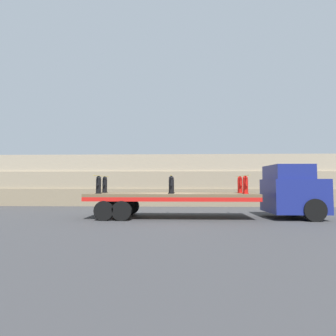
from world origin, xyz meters
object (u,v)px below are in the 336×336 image
Objects in this scene: flatbed_trailer at (159,198)px; fire_hydrant_black_near_0 at (99,185)px; fire_hydrant_black_far_1 at (172,185)px; truck_cab at (294,191)px; fire_hydrant_black_far_0 at (105,185)px; fire_hydrant_red_near_2 at (245,185)px; fire_hydrant_red_far_2 at (240,185)px; fire_hydrant_black_near_1 at (171,185)px.

fire_hydrant_black_near_0 reaches higher than flatbed_trailer.
fire_hydrant_black_near_0 is 3.87m from fire_hydrant_black_far_1.
flatbed_trailer is 9.59× the size of fire_hydrant_black_near_0.
fire_hydrant_black_far_1 is at bearing 17.08° from fire_hydrant_black_near_0.
truck_cab reaches higher than fire_hydrant_black_near_0.
fire_hydrant_black_far_0 is at bearing 90.00° from fire_hydrant_black_near_0.
fire_hydrant_black_far_0 is at bearing 176.76° from truck_cab.
fire_hydrant_black_near_0 is at bearing 180.00° from fire_hydrant_red_near_2.
fire_hydrant_black_near_0 is 1.00× the size of fire_hydrant_black_far_0.
fire_hydrant_red_far_2 is (7.39, 1.14, 0.00)m from fire_hydrant_black_near_0.
fire_hydrant_black_far_0 and fire_hydrant_black_far_1 have the same top height.
fire_hydrant_red_near_2 is at bearing -167.86° from truck_cab.
fire_hydrant_black_far_1 is 1.00× the size of fire_hydrant_red_far_2.
flatbed_trailer is 4.43m from fire_hydrant_red_near_2.
truck_cab reaches higher than flatbed_trailer.
truck_cab is at bearing -5.12° from fire_hydrant_black_far_1.
fire_hydrant_red_near_2 is (3.70, 0.00, 0.00)m from fire_hydrant_black_near_1.
fire_hydrant_red_far_2 is at bearing 7.45° from flatbed_trailer.
fire_hydrant_black_near_1 is 1.00× the size of fire_hydrant_red_far_2.
fire_hydrant_black_near_1 is 1.00× the size of fire_hydrant_red_near_2.
fire_hydrant_black_near_0 is 1.00× the size of fire_hydrant_black_far_1.
fire_hydrant_black_near_1 is at bearing -17.08° from fire_hydrant_black_far_0.
fire_hydrant_black_far_0 is at bearing 162.92° from fire_hydrant_black_near_1.
flatbed_trailer is 3.18m from fire_hydrant_black_far_0.
fire_hydrant_red_near_2 is at bearing 0.00° from fire_hydrant_black_near_0.
truck_cab is at bearing 12.14° from fire_hydrant_red_near_2.
flatbed_trailer is at bearing -138.63° from fire_hydrant_black_far_1.
fire_hydrant_black_near_1 is 1.00× the size of fire_hydrant_black_far_1.
fire_hydrant_red_far_2 is at bearing 0.00° from fire_hydrant_black_far_0.
fire_hydrant_black_near_1 reaches higher than flatbed_trailer.
fire_hydrant_black_near_1 is at bearing 180.00° from fire_hydrant_red_near_2.
fire_hydrant_black_far_0 and fire_hydrant_black_near_1 have the same top height.
fire_hydrant_black_near_0 and fire_hydrant_black_far_1 have the same top height.
truck_cab is at bearing -3.24° from fire_hydrant_black_far_0.
fire_hydrant_black_far_0 is 3.70m from fire_hydrant_black_far_1.
fire_hydrant_black_near_0 is at bearing -171.27° from fire_hydrant_red_far_2.
truck_cab is 3.04× the size of fire_hydrant_red_far_2.
fire_hydrant_red_near_2 is 1.00× the size of fire_hydrant_red_far_2.
truck_cab is at bearing 3.24° from fire_hydrant_black_near_0.
fire_hydrant_black_near_1 is at bearing 0.00° from fire_hydrant_black_near_0.
truck_cab is 10.06m from fire_hydrant_black_far_0.
fire_hydrant_black_near_0 is (-10.04, -0.57, 0.32)m from truck_cab.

